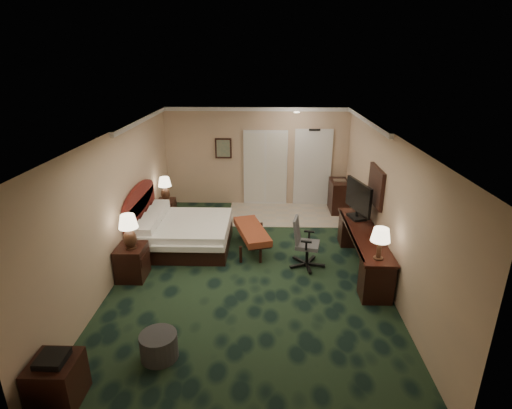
{
  "coord_description": "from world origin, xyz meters",
  "views": [
    {
      "loc": [
        0.31,
        -6.97,
        3.97
      ],
      "look_at": [
        0.08,
        0.6,
        1.14
      ],
      "focal_mm": 28.0,
      "sensor_mm": 36.0,
      "label": 1
    }
  ],
  "objects_px": {
    "lamp_far": "(165,189)",
    "desk_chair": "(308,243)",
    "lamp_near": "(129,232)",
    "nightstand_far": "(166,210)",
    "bed_bench": "(252,238)",
    "tv": "(358,200)",
    "ottoman": "(159,346)",
    "minibar": "(338,196)",
    "nightstand_near": "(132,262)",
    "side_table": "(57,381)",
    "desk": "(362,250)",
    "bed": "(186,234)"
  },
  "relations": [
    {
      "from": "bed_bench",
      "to": "side_table",
      "type": "bearing_deg",
      "value": -134.23
    },
    {
      "from": "lamp_far",
      "to": "bed_bench",
      "type": "bearing_deg",
      "value": -35.12
    },
    {
      "from": "bed",
      "to": "tv",
      "type": "relative_size",
      "value": 1.84
    },
    {
      "from": "lamp_near",
      "to": "desk_chair",
      "type": "height_order",
      "value": "lamp_near"
    },
    {
      "from": "lamp_far",
      "to": "desk_chair",
      "type": "bearing_deg",
      "value": -34.3
    },
    {
      "from": "nightstand_far",
      "to": "desk_chair",
      "type": "xyz_separation_m",
      "value": [
        3.38,
        -2.32,
        0.24
      ]
    },
    {
      "from": "desk",
      "to": "bed_bench",
      "type": "bearing_deg",
      "value": 160.97
    },
    {
      "from": "nightstand_far",
      "to": "tv",
      "type": "xyz_separation_m",
      "value": [
        4.46,
        -1.63,
        0.9
      ]
    },
    {
      "from": "ottoman",
      "to": "bed_bench",
      "type": "bearing_deg",
      "value": 71.17
    },
    {
      "from": "nightstand_near",
      "to": "side_table",
      "type": "xyz_separation_m",
      "value": [
        0.03,
        -2.9,
        -0.02
      ]
    },
    {
      "from": "bed_bench",
      "to": "ottoman",
      "type": "relative_size",
      "value": 2.78
    },
    {
      "from": "lamp_far",
      "to": "bed_bench",
      "type": "relative_size",
      "value": 0.42
    },
    {
      "from": "bed_bench",
      "to": "tv",
      "type": "distance_m",
      "value": 2.39
    },
    {
      "from": "nightstand_far",
      "to": "tv",
      "type": "distance_m",
      "value": 4.83
    },
    {
      "from": "side_table",
      "to": "lamp_near",
      "type": "bearing_deg",
      "value": 89.87
    },
    {
      "from": "nightstand_near",
      "to": "bed_bench",
      "type": "xyz_separation_m",
      "value": [
        2.21,
        1.27,
        -0.08
      ]
    },
    {
      "from": "bed_bench",
      "to": "lamp_near",
      "type": "bearing_deg",
      "value": -165.43
    },
    {
      "from": "side_table",
      "to": "lamp_far",
      "type": "bearing_deg",
      "value": 90.55
    },
    {
      "from": "desk_chair",
      "to": "nightstand_far",
      "type": "bearing_deg",
      "value": 157.65
    },
    {
      "from": "minibar",
      "to": "lamp_far",
      "type": "bearing_deg",
      "value": -170.43
    },
    {
      "from": "lamp_near",
      "to": "desk_chair",
      "type": "xyz_separation_m",
      "value": [
        3.31,
        0.59,
        -0.46
      ]
    },
    {
      "from": "nightstand_far",
      "to": "ottoman",
      "type": "height_order",
      "value": "nightstand_far"
    },
    {
      "from": "lamp_far",
      "to": "bed_bench",
      "type": "distance_m",
      "value": 2.79
    },
    {
      "from": "lamp_far",
      "to": "desk",
      "type": "relative_size",
      "value": 0.23
    },
    {
      "from": "minibar",
      "to": "bed_bench",
      "type": "bearing_deg",
      "value": -133.93
    },
    {
      "from": "lamp_far",
      "to": "minibar",
      "type": "relative_size",
      "value": 0.72
    },
    {
      "from": "ottoman",
      "to": "desk_chair",
      "type": "relative_size",
      "value": 0.51
    },
    {
      "from": "lamp_far",
      "to": "desk",
      "type": "bearing_deg",
      "value": -27.7
    },
    {
      "from": "nightstand_far",
      "to": "tv",
      "type": "height_order",
      "value": "tv"
    },
    {
      "from": "lamp_far",
      "to": "ottoman",
      "type": "distance_m",
      "value": 5.12
    },
    {
      "from": "nightstand_far",
      "to": "lamp_near",
      "type": "relative_size",
      "value": 0.8
    },
    {
      "from": "ottoman",
      "to": "minibar",
      "type": "bearing_deg",
      "value": 59.27
    },
    {
      "from": "lamp_near",
      "to": "desk",
      "type": "relative_size",
      "value": 0.25
    },
    {
      "from": "ottoman",
      "to": "minibar",
      "type": "distance_m",
      "value": 6.65
    },
    {
      "from": "lamp_near",
      "to": "nightstand_far",
      "type": "bearing_deg",
      "value": 91.55
    },
    {
      "from": "lamp_far",
      "to": "side_table",
      "type": "bearing_deg",
      "value": -89.45
    },
    {
      "from": "lamp_far",
      "to": "desk_chair",
      "type": "xyz_separation_m",
      "value": [
        3.37,
        -2.3,
        -0.33
      ]
    },
    {
      "from": "bed",
      "to": "ottoman",
      "type": "distance_m",
      "value": 3.47
    },
    {
      "from": "tv",
      "to": "desk_chair",
      "type": "xyz_separation_m",
      "value": [
        -1.07,
        -0.69,
        -0.66
      ]
    },
    {
      "from": "bed_bench",
      "to": "side_table",
      "type": "relative_size",
      "value": 2.45
    },
    {
      "from": "nightstand_far",
      "to": "ottoman",
      "type": "xyz_separation_m",
      "value": [
        1.1,
        -4.98,
        -0.08
      ]
    },
    {
      "from": "desk_chair",
      "to": "tv",
      "type": "bearing_deg",
      "value": 44.59
    },
    {
      "from": "minibar",
      "to": "tv",
      "type": "bearing_deg",
      "value": -90.84
    },
    {
      "from": "side_table",
      "to": "tv",
      "type": "distance_m",
      "value": 6.09
    },
    {
      "from": "ottoman",
      "to": "desk",
      "type": "xyz_separation_m",
      "value": [
        3.37,
        2.63,
        0.2
      ]
    },
    {
      "from": "side_table",
      "to": "tv",
      "type": "height_order",
      "value": "tv"
    },
    {
      "from": "desk",
      "to": "minibar",
      "type": "relative_size",
      "value": 3.1
    },
    {
      "from": "lamp_near",
      "to": "bed_bench",
      "type": "relative_size",
      "value": 0.46
    },
    {
      "from": "lamp_near",
      "to": "minibar",
      "type": "bearing_deg",
      "value": 39.53
    },
    {
      "from": "desk_chair",
      "to": "minibar",
      "type": "relative_size",
      "value": 1.19
    }
  ]
}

